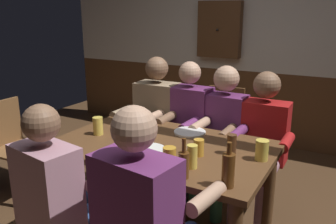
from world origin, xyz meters
TOP-DOWN VIEW (x-y plane):
  - back_wall_wainscot at (0.00, 2.35)m, footprint 5.75×0.12m
  - dining_table at (0.00, -0.09)m, footprint 1.51×0.95m
  - person_0 at (-0.51, 0.62)m, footprint 0.54×0.53m
  - person_1 at (-0.17, 0.62)m, footprint 0.54×0.52m
  - person_2 at (0.17, 0.61)m, footprint 0.51×0.52m
  - person_3 at (0.51, 0.61)m, footprint 0.54×0.52m
  - person_4 at (-0.29, -0.80)m, footprint 0.56×0.58m
  - person_5 at (0.31, -0.80)m, footprint 0.58×0.58m
  - chair_empty_near_right at (-1.57, -0.14)m, footprint 0.45×0.45m
  - chair_empty_far_end at (-0.09, 1.35)m, footprint 0.47×0.47m
  - table_candle at (-0.57, 0.25)m, footprint 0.04×0.04m
  - condiment_caddy at (-0.31, 0.17)m, footprint 0.14×0.10m
  - plate_0 at (0.06, 0.22)m, footprint 0.24×0.24m
  - plate_1 at (-0.02, -0.24)m, footprint 0.22×0.22m
  - bottle_0 at (0.36, -0.48)m, footprint 0.06×0.06m
  - bottle_1 at (0.61, -0.46)m, footprint 0.07×0.07m
  - pint_glass_0 at (0.48, -0.02)m, footprint 0.06×0.06m
  - pint_glass_1 at (0.68, -0.02)m, footprint 0.08×0.08m
  - pint_glass_2 at (-0.17, 0.01)m, footprint 0.06×0.06m
  - pint_glass_3 at (0.03, -0.46)m, footprint 0.08×0.08m
  - pint_glass_4 at (0.24, -0.43)m, footprint 0.08×0.08m
  - pint_glass_5 at (-0.53, -0.15)m, footprint 0.08×0.08m
  - pint_glass_6 at (0.30, -0.15)m, footprint 0.07×0.07m
  - pint_glass_7 at (0.35, -0.34)m, footprint 0.06×0.06m
  - wall_dart_cabinet at (-0.51, 2.22)m, footprint 0.56×0.15m

SIDE VIEW (x-z plane):
  - back_wall_wainscot at x=0.00m, z-range 0.00..0.93m
  - chair_empty_near_right at x=-1.57m, z-range 0.04..0.92m
  - chair_empty_far_end at x=-0.09m, z-range 0.04..0.92m
  - dining_table at x=0.00m, z-range 0.27..1.03m
  - person_4 at x=-0.29m, z-range 0.07..1.26m
  - person_3 at x=0.51m, z-range 0.06..1.27m
  - person_2 at x=0.17m, z-range 0.06..1.29m
  - person_1 at x=-0.17m, z-range 0.06..1.31m
  - person_5 at x=0.31m, z-range 0.07..1.33m
  - person_0 at x=-0.51m, z-range 0.07..1.33m
  - plate_0 at x=0.06m, z-range 0.76..0.78m
  - plate_1 at x=-0.02m, z-range 0.76..0.78m
  - condiment_caddy at x=-0.31m, z-range 0.76..0.81m
  - table_candle at x=-0.57m, z-range 0.76..0.84m
  - pint_glass_6 at x=0.30m, z-range 0.76..0.87m
  - pint_glass_2 at x=-0.17m, z-range 0.76..0.89m
  - pint_glass_1 at x=0.68m, z-range 0.76..0.90m
  - pint_glass_0 at x=0.48m, z-range 0.76..0.90m
  - pint_glass_5 at x=-0.53m, z-range 0.76..0.90m
  - pint_glass_4 at x=0.24m, z-range 0.76..0.90m
  - pint_glass_7 at x=0.35m, z-range 0.76..0.91m
  - pint_glass_3 at x=0.03m, z-range 0.76..0.92m
  - bottle_0 at x=0.36m, z-range 0.73..0.97m
  - bottle_1 at x=0.61m, z-range 0.74..0.99m
  - wall_dart_cabinet at x=-0.51m, z-range 1.09..1.79m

